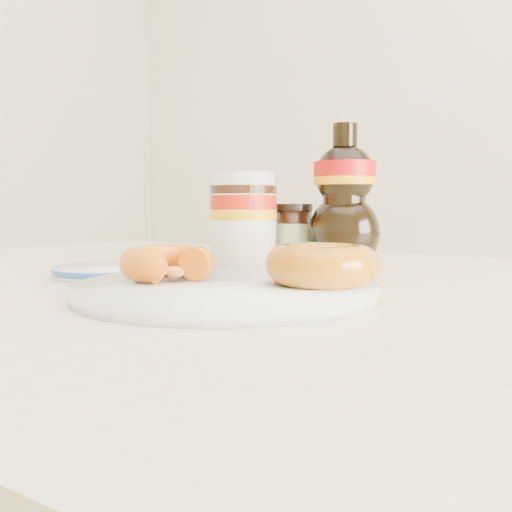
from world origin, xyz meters
The scene contains 8 objects.
dining_table centered at (0.00, 0.10, 0.67)m, with size 1.40×0.90×0.75m.
plate centered at (0.04, -0.02, 0.76)m, with size 0.28×0.28×0.01m.
donut_bitten centered at (-0.02, -0.03, 0.78)m, with size 0.09×0.09×0.03m, color orange.
donut_whole centered at (0.12, 0.01, 0.78)m, with size 0.10×0.10×0.04m, color #A4640A.
nutella_jar centered at (-0.10, 0.21, 0.82)m, with size 0.09×0.09×0.13m.
syrup_bottle centered at (0.02, 0.28, 0.85)m, with size 0.10×0.09×0.20m, color black, non-canonical shape.
dark_jar centered at (-0.06, 0.29, 0.79)m, with size 0.06×0.06×0.09m.
blue_rim_saucer centered at (-0.17, 0.03, 0.76)m, with size 0.13×0.13×0.01m.
Camera 1 is at (0.35, -0.45, 0.83)m, focal length 40.00 mm.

